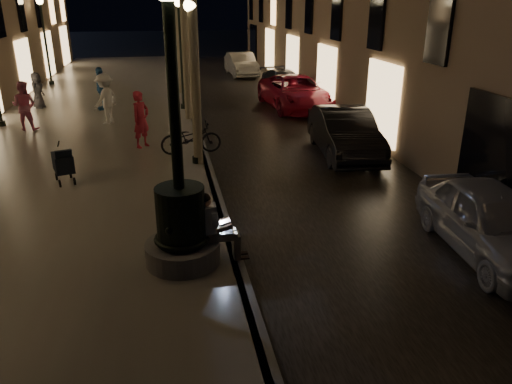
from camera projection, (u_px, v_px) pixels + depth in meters
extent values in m
plane|color=black|center=(192.00, 117.00, 21.57)|extent=(120.00, 120.00, 0.00)
cube|color=black|center=(260.00, 114.00, 22.08)|extent=(6.00, 45.00, 0.02)
cube|color=slate|center=(96.00, 119.00, 20.86)|extent=(8.00, 45.00, 0.20)
cube|color=#59595B|center=(192.00, 115.00, 21.53)|extent=(0.25, 45.00, 0.20)
cylinder|color=#59595B|center=(183.00, 252.00, 9.36)|extent=(1.40, 1.40, 0.40)
cylinder|color=black|center=(181.00, 216.00, 9.08)|extent=(0.90, 0.90, 1.10)
torus|color=black|center=(182.00, 238.00, 9.25)|extent=(1.04, 1.04, 0.10)
torus|color=black|center=(180.00, 195.00, 8.94)|extent=(0.89, 0.89, 0.09)
cylinder|color=black|center=(174.00, 98.00, 8.30)|extent=(0.20, 0.20, 3.20)
cube|color=gray|center=(212.00, 236.00, 9.34)|extent=(0.36, 0.24, 0.18)
cube|color=silver|center=(208.00, 219.00, 9.21)|extent=(0.45, 0.26, 0.57)
sphere|color=tan|center=(205.00, 201.00, 9.07)|extent=(0.21, 0.21, 0.21)
sphere|color=black|center=(205.00, 199.00, 9.05)|extent=(0.21, 0.21, 0.21)
cube|color=gray|center=(225.00, 237.00, 9.30)|extent=(0.46, 0.13, 0.14)
cube|color=gray|center=(224.00, 233.00, 9.47)|extent=(0.46, 0.13, 0.14)
cube|color=gray|center=(237.00, 248.00, 9.43)|extent=(0.13, 0.12, 0.49)
cube|color=gray|center=(236.00, 243.00, 9.59)|extent=(0.13, 0.12, 0.49)
cube|color=black|center=(242.00, 258.00, 9.53)|extent=(0.26, 0.10, 0.03)
cube|color=black|center=(241.00, 253.00, 9.70)|extent=(0.26, 0.10, 0.03)
cube|color=black|center=(225.00, 231.00, 9.36)|extent=(0.24, 0.33, 0.02)
cube|color=black|center=(217.00, 226.00, 9.29)|extent=(0.09, 0.33, 0.22)
cube|color=#B2D8FF|center=(218.00, 226.00, 9.29)|extent=(0.06, 0.30, 0.18)
cylinder|color=#6B604C|center=(195.00, 79.00, 14.13)|extent=(0.28, 0.28, 5.00)
cylinder|color=#6B604C|center=(186.00, 54.00, 19.62)|extent=(0.28, 0.28, 5.10)
cylinder|color=#6B604C|center=(177.00, 44.00, 25.13)|extent=(0.28, 0.28, 4.90)
cylinder|color=#6B604C|center=(175.00, 33.00, 30.58)|extent=(0.28, 0.28, 5.20)
cylinder|color=black|center=(197.00, 160.00, 15.00)|extent=(0.28, 0.28, 0.20)
cylinder|color=black|center=(194.00, 89.00, 14.24)|extent=(0.12, 0.12, 4.40)
sphere|color=#FFD88C|center=(190.00, 5.00, 13.41)|extent=(0.36, 0.36, 0.36)
cylinder|color=black|center=(184.00, 106.00, 22.33)|extent=(0.28, 0.28, 0.20)
cylinder|color=black|center=(181.00, 58.00, 21.56)|extent=(0.12, 0.12, 4.40)
sphere|color=#FFD88C|center=(178.00, 2.00, 20.74)|extent=(0.36, 0.36, 0.36)
cylinder|color=black|center=(177.00, 79.00, 29.65)|extent=(0.28, 0.28, 0.20)
cylinder|color=black|center=(175.00, 42.00, 28.88)|extent=(0.12, 0.12, 4.40)
sphere|color=#FFD88C|center=(173.00, 1.00, 28.06)|extent=(0.36, 0.36, 0.36)
cylinder|color=black|center=(173.00, 63.00, 36.97)|extent=(0.28, 0.28, 0.20)
cylinder|color=black|center=(171.00, 33.00, 36.20)|extent=(0.12, 0.12, 4.40)
sphere|color=#FFD88C|center=(169.00, 0.00, 35.38)|extent=(0.36, 0.36, 0.36)
cylinder|color=black|center=(2.00, 123.00, 19.29)|extent=(0.28, 0.28, 0.20)
cylinder|color=black|center=(52.00, 83.00, 28.44)|extent=(0.28, 0.28, 0.20)
cylinder|color=black|center=(46.00, 44.00, 27.68)|extent=(0.12, 0.12, 4.40)
sphere|color=#FFD88C|center=(40.00, 1.00, 26.85)|extent=(0.36, 0.36, 0.36)
cube|color=black|center=(63.00, 163.00, 13.23)|extent=(0.68, 0.88, 0.46)
cube|color=black|center=(64.00, 155.00, 12.82)|extent=(0.45, 0.30, 0.30)
cylinder|color=black|center=(60.00, 184.00, 13.06)|extent=(0.10, 0.21, 0.21)
cylinder|color=black|center=(75.00, 181.00, 13.23)|extent=(0.10, 0.21, 0.21)
cylinder|color=black|center=(56.00, 177.00, 13.57)|extent=(0.10, 0.21, 0.21)
cylinder|color=black|center=(71.00, 174.00, 13.73)|extent=(0.10, 0.21, 0.21)
cylinder|color=black|center=(58.00, 144.00, 13.42)|extent=(0.17, 0.45, 0.28)
imported|color=#A8A9AF|center=(491.00, 221.00, 9.92)|extent=(1.99, 4.28, 1.42)
imported|color=black|center=(345.00, 133.00, 16.15)|extent=(2.03, 4.74, 1.52)
imported|color=maroon|center=(296.00, 93.00, 22.97)|extent=(2.80, 5.55, 1.50)
imported|color=#2F2E33|center=(284.00, 82.00, 26.57)|extent=(2.14, 4.40, 1.23)
imported|color=#A7A6A1|center=(241.00, 64.00, 32.70)|extent=(1.76, 4.54, 1.48)
imported|color=#BF263A|center=(141.00, 119.00, 16.31)|extent=(0.78, 0.80, 1.85)
imported|color=pink|center=(24.00, 106.00, 18.45)|extent=(1.01, 0.86, 1.82)
imported|color=silver|center=(106.00, 99.00, 19.34)|extent=(1.29, 1.45, 1.95)
imported|color=#224E7F|center=(101.00, 88.00, 21.82)|extent=(0.69, 1.16, 1.85)
imported|color=#37363C|center=(37.00, 90.00, 22.18)|extent=(0.66, 0.86, 1.57)
imported|color=black|center=(191.00, 138.00, 15.76)|extent=(1.96, 0.82, 1.01)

